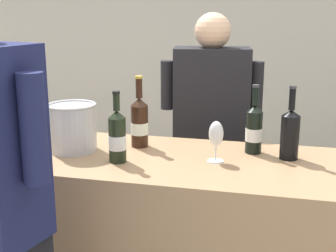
% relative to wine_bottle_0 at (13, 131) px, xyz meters
% --- Properties ---
extents(wall_back, '(8.00, 0.10, 2.80)m').
position_rel_wine_bottle_0_xyz_m(wall_back, '(0.78, 2.74, 0.29)').
color(wall_back, beige).
rests_on(wall_back, ground_plane).
extents(wine_bottle_0, '(0.07, 0.07, 0.33)m').
position_rel_wine_bottle_0_xyz_m(wine_bottle_0, '(0.00, 0.00, 0.00)').
color(wine_bottle_0, black).
rests_on(wine_bottle_0, counter).
extents(wine_bottle_1, '(0.09, 0.09, 0.35)m').
position_rel_wine_bottle_0_xyz_m(wine_bottle_1, '(0.52, 0.29, 0.01)').
color(wine_bottle_1, black).
rests_on(wine_bottle_1, counter).
extents(wine_bottle_2, '(0.08, 0.08, 0.34)m').
position_rel_wine_bottle_0_xyz_m(wine_bottle_2, '(1.23, 0.26, 0.00)').
color(wine_bottle_2, black).
rests_on(wine_bottle_2, counter).
extents(wine_bottle_3, '(0.08, 0.08, 0.33)m').
position_rel_wine_bottle_0_xyz_m(wine_bottle_3, '(1.07, 0.31, -0.00)').
color(wine_bottle_3, black).
rests_on(wine_bottle_3, counter).
extents(wine_bottle_4, '(0.08, 0.08, 0.32)m').
position_rel_wine_bottle_0_xyz_m(wine_bottle_4, '(0.50, 0.03, -0.00)').
color(wine_bottle_4, black).
rests_on(wine_bottle_4, counter).
extents(wine_bottle_5, '(0.08, 0.08, 0.34)m').
position_rel_wine_bottle_0_xyz_m(wine_bottle_5, '(-0.14, 0.27, 0.01)').
color(wine_bottle_5, black).
rests_on(wine_bottle_5, counter).
extents(wine_glass, '(0.07, 0.07, 0.19)m').
position_rel_wine_bottle_0_xyz_m(wine_glass, '(0.92, 0.14, 0.00)').
color(wine_glass, silver).
rests_on(wine_glass, counter).
extents(ice_bucket, '(0.23, 0.23, 0.23)m').
position_rel_wine_bottle_0_xyz_m(ice_bucket, '(0.23, 0.15, -0.00)').
color(ice_bucket, silver).
rests_on(ice_bucket, counter).
extents(person_server, '(0.59, 0.31, 1.64)m').
position_rel_wine_bottle_0_xyz_m(person_server, '(0.79, 0.84, -0.32)').
color(person_server, black).
rests_on(person_server, ground_plane).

